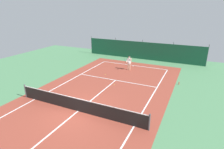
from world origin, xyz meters
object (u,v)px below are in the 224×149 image
Objects in this scene: tennis_player at (129,62)px; parked_car at (165,51)px; tennis_ball_by_sideline at (114,85)px; tennis_ball_near_player at (112,63)px; tennis_ball_midcourt at (105,75)px; water_bottle at (179,83)px; tennis_net at (78,105)px.

parked_car reaches higher than tennis_player.
tennis_ball_by_sideline is 0.02× the size of parked_car.
tennis_player is 4.86m from tennis_ball_by_sideline.
tennis_ball_near_player is 1.00× the size of tennis_ball_by_sideline.
tennis_ball_midcourt is (-1.66, -2.69, -0.93)m from tennis_player.
water_bottle is at bearing 26.24° from tennis_ball_by_sideline.
parked_car reaches higher than water_bottle.
water_bottle is (7.44, 0.63, 0.09)m from tennis_ball_midcourt.
tennis_ball_near_player is 0.28× the size of water_bottle.
tennis_ball_near_player is 4.40m from tennis_ball_midcourt.
parked_car is at bearing 81.51° from tennis_net.
tennis_ball_midcourt is 0.28× the size of water_bottle.
water_bottle is at bearing -22.76° from tennis_ball_near_player.
tennis_player is 24.85× the size of tennis_ball_near_player.
parked_car is at bearing 79.48° from tennis_ball_by_sideline.
water_bottle is (5.78, -2.06, -0.84)m from tennis_player.
tennis_player is at bearing 70.72° from parked_car.
tennis_player is at bearing 160.38° from water_bottle.
tennis_ball_midcourt is at bearing 133.55° from tennis_ball_by_sideline.
tennis_player is at bearing 93.62° from tennis_ball_by_sideline.
tennis_net is 153.33× the size of tennis_ball_by_sideline.
parked_car reaches higher than tennis_net.
tennis_ball_near_player is at bearing -33.80° from tennis_player.
tennis_ball_midcourt is at bearing 53.26° from tennis_player.
tennis_ball_by_sideline is (1.96, -2.07, 0.00)m from tennis_ball_midcourt.
tennis_net is 7.56m from tennis_ball_midcourt.
tennis_player is 3.36m from tennis_ball_near_player.
parked_car is (2.64, 7.82, -0.12)m from tennis_player.
tennis_player is 0.39× the size of parked_car.
tennis_ball_midcourt is at bearing 102.49° from tennis_net.
parked_car reaches higher than tennis_ball_near_player.
tennis_ball_midcourt is 11.38m from parked_car.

